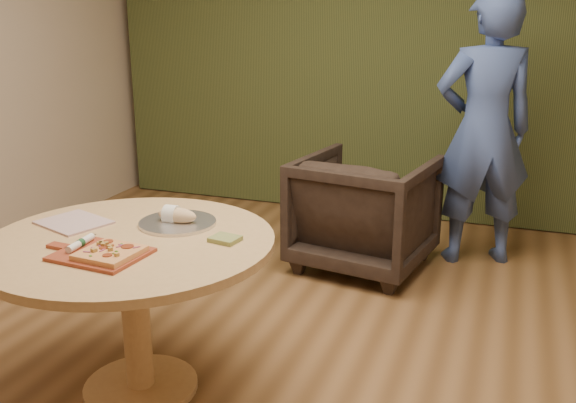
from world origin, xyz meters
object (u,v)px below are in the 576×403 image
(pedestal_table, at_px, (132,268))
(bread_roll, at_px, (176,215))
(person_standing, at_px, (484,130))
(armchair, at_px, (365,206))
(pizza_paddle, at_px, (99,254))
(serving_tray, at_px, (178,223))
(flatbread_pizza, at_px, (110,253))
(cutlery_roll, at_px, (81,243))

(pedestal_table, xyz_separation_m, bread_roll, (0.09, 0.24, 0.18))
(bread_roll, distance_m, person_standing, 2.33)
(bread_roll, height_order, person_standing, person_standing)
(bread_roll, distance_m, armchair, 1.71)
(pizza_paddle, height_order, armchair, armchair)
(armchair, bearing_deg, bread_roll, 81.05)
(pedestal_table, relative_size, pizza_paddle, 2.76)
(armchair, bearing_deg, person_standing, -141.82)
(pizza_paddle, relative_size, armchair, 0.53)
(serving_tray, bearing_deg, bread_roll, 180.00)
(flatbread_pizza, distance_m, serving_tray, 0.47)
(cutlery_roll, distance_m, armchair, 2.17)
(person_standing, bearing_deg, pedestal_table, 36.75)
(flatbread_pizza, xyz_separation_m, person_standing, (1.27, 2.44, 0.15))
(pedestal_table, distance_m, serving_tray, 0.30)
(pizza_paddle, xyz_separation_m, person_standing, (1.34, 2.43, 0.17))
(bread_roll, bearing_deg, person_standing, 57.84)
(flatbread_pizza, xyz_separation_m, cutlery_roll, (-0.17, 0.04, 0.00))
(person_standing, bearing_deg, bread_roll, 35.64)
(cutlery_roll, xyz_separation_m, bread_roll, (0.21, 0.43, 0.01))
(flatbread_pizza, height_order, person_standing, person_standing)
(pedestal_table, height_order, flatbread_pizza, flatbread_pizza)
(person_standing, bearing_deg, cutlery_roll, 36.70)
(flatbread_pizza, distance_m, bread_roll, 0.47)
(pedestal_table, relative_size, serving_tray, 3.54)
(pizza_paddle, bearing_deg, flatbread_pizza, -7.30)
(armchair, xyz_separation_m, person_standing, (0.71, 0.38, 0.50))
(bread_roll, bearing_deg, pedestal_table, -110.87)
(pizza_paddle, xyz_separation_m, armchair, (0.63, 2.04, -0.33))
(pedestal_table, relative_size, person_standing, 0.68)
(flatbread_pizza, height_order, armchair, armchair)
(serving_tray, relative_size, bread_roll, 1.84)
(bread_roll, bearing_deg, serving_tray, 0.00)
(flatbread_pizza, bearing_deg, bread_roll, 85.98)
(pizza_paddle, distance_m, bread_roll, 0.47)
(pizza_paddle, height_order, serving_tray, serving_tray)
(flatbread_pizza, relative_size, person_standing, 0.13)
(serving_tray, xyz_separation_m, bread_roll, (-0.01, 0.00, 0.04))
(pedestal_table, height_order, armchair, armchair)
(cutlery_roll, height_order, person_standing, person_standing)
(pedestal_table, height_order, person_standing, person_standing)
(serving_tray, height_order, bread_roll, bread_roll)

